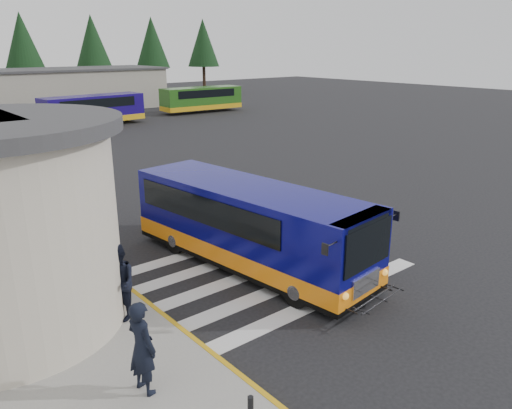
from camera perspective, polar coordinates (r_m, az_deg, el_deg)
ground at (r=15.77m, az=-0.17°, el=-6.20°), size 140.00×140.00×0.00m
curb_strip at (r=17.17m, az=-19.54°, el=-4.95°), size 0.12×34.00×0.16m
crosswalk at (r=14.92m, az=0.31°, el=-7.64°), size 8.00×5.35×0.01m
depot_building at (r=55.41m, az=-24.26°, el=11.74°), size 26.40×8.40×4.20m
tree_line at (r=63.05m, az=-26.69°, el=16.25°), size 58.40×4.40×10.00m
transit_bus at (r=14.92m, az=-0.71°, el=-2.73°), size 3.61×8.96×2.47m
pedestrian_a at (r=9.79m, az=-12.92°, el=-15.63°), size 0.55×0.75×1.87m
pedestrian_b at (r=12.27m, az=-15.44°, el=-8.61°), size 0.73×0.92×1.87m
far_bus_a at (r=44.10m, az=-18.14°, el=10.34°), size 8.55×3.06×2.16m
far_bus_b at (r=51.29m, az=-6.26°, el=11.98°), size 8.33×2.73×2.12m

